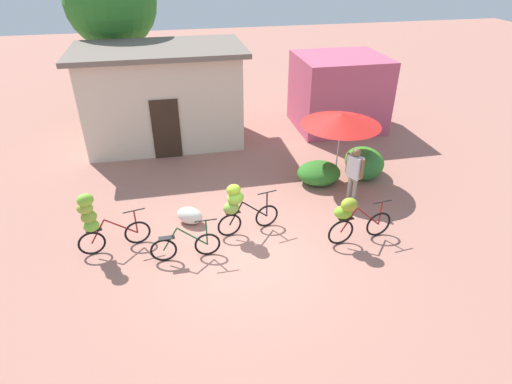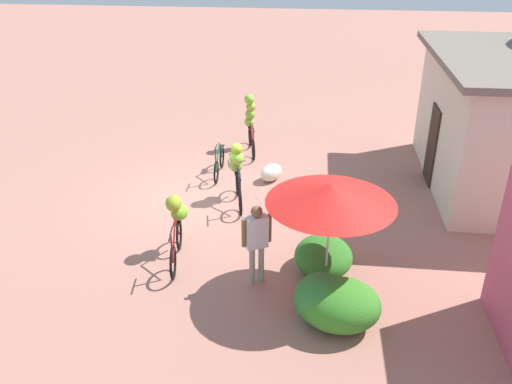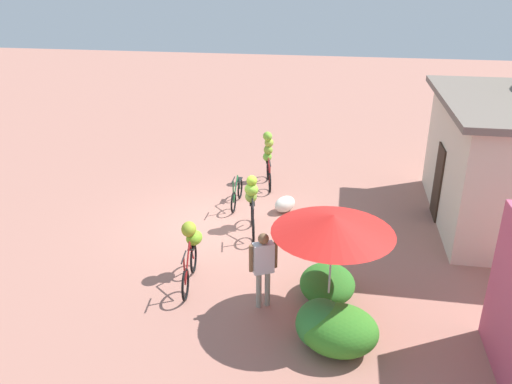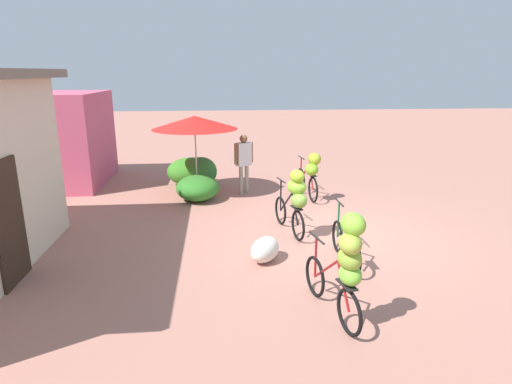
# 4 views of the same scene
# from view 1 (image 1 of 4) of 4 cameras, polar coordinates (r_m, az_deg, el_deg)

# --- Properties ---
(ground_plane) EXTENTS (60.00, 60.00, 0.00)m
(ground_plane) POSITION_cam_1_polar(r_m,az_deg,el_deg) (9.95, -1.78, -8.54)
(ground_plane) COLOR #AB7162
(building_low) EXTENTS (5.68, 3.35, 3.33)m
(building_low) POSITION_cam_1_polar(r_m,az_deg,el_deg) (15.42, -12.43, 12.59)
(building_low) COLOR beige
(building_low) RESTS_ON ground
(shop_pink) EXTENTS (3.20, 2.80, 2.70)m
(shop_pink) POSITION_cam_1_polar(r_m,az_deg,el_deg) (16.85, 11.05, 13.08)
(shop_pink) COLOR #C4506F
(shop_pink) RESTS_ON ground
(tree_behind_building) EXTENTS (3.34, 3.34, 6.06)m
(tree_behind_building) POSITION_cam_1_polar(r_m,az_deg,el_deg) (17.88, -19.02, 23.03)
(tree_behind_building) COLOR brown
(tree_behind_building) RESTS_ON ground
(hedge_bush_front_left) EXTENTS (1.30, 1.13, 0.65)m
(hedge_bush_front_left) POSITION_cam_1_polar(r_m,az_deg,el_deg) (12.81, 8.47, 2.55)
(hedge_bush_front_left) COLOR #2F7826
(hedge_bush_front_left) RESTS_ON ground
(hedge_bush_front_right) EXTENTS (0.99, 0.92, 0.86)m
(hedge_bush_front_right) POSITION_cam_1_polar(r_m,az_deg,el_deg) (13.26, 14.55, 3.40)
(hedge_bush_front_right) COLOR #307D34
(hedge_bush_front_right) RESTS_ON ground
(hedge_bush_mid) EXTENTS (1.16, 1.38, 0.83)m
(hedge_bush_mid) POSITION_cam_1_polar(r_m,az_deg,el_deg) (13.57, 14.39, 4.00)
(hedge_bush_mid) COLOR #388326
(hedge_bush_mid) RESTS_ON ground
(market_umbrella) EXTENTS (2.29, 2.29, 2.15)m
(market_umbrella) POSITION_cam_1_polar(r_m,az_deg,el_deg) (12.36, 11.42, 9.64)
(market_umbrella) COLOR beige
(market_umbrella) RESTS_ON ground
(bicycle_leftmost) EXTENTS (1.63, 0.50, 1.62)m
(bicycle_leftmost) POSITION_cam_1_polar(r_m,az_deg,el_deg) (10.16, -20.84, -3.49)
(bicycle_leftmost) COLOR black
(bicycle_leftmost) RESTS_ON ground
(bicycle_near_pile) EXTENTS (1.59, 0.14, 0.98)m
(bicycle_near_pile) POSITION_cam_1_polar(r_m,az_deg,el_deg) (9.81, -9.44, -7.19)
(bicycle_near_pile) COLOR black
(bicycle_near_pile) RESTS_ON ground
(bicycle_center_loaded) EXTENTS (1.61, 0.54, 1.43)m
(bicycle_center_loaded) POSITION_cam_1_polar(r_m,az_deg,el_deg) (10.16, -2.45, -1.81)
(bicycle_center_loaded) COLOR black
(bicycle_center_loaded) RESTS_ON ground
(bicycle_by_shop) EXTENTS (1.70, 0.47, 1.28)m
(bicycle_by_shop) POSITION_cam_1_polar(r_m,az_deg,el_deg) (10.16, 12.72, -3.13)
(bicycle_by_shop) COLOR black
(bicycle_by_shop) RESTS_ON ground
(produce_sack) EXTENTS (0.83, 0.75, 0.44)m
(produce_sack) POSITION_cam_1_polar(r_m,az_deg,el_deg) (11.03, -8.92, -3.15)
(produce_sack) COLOR silver
(produce_sack) RESTS_ON ground
(person_vendor) EXTENTS (0.36, 0.53, 1.64)m
(person_vendor) POSITION_cam_1_polar(r_m,az_deg,el_deg) (11.66, 13.12, 2.86)
(person_vendor) COLOR gray
(person_vendor) RESTS_ON ground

